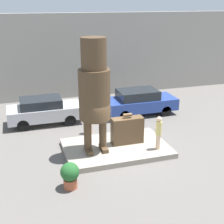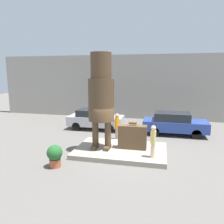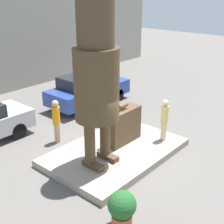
# 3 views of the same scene
# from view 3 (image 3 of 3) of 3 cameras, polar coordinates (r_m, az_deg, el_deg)

# --- Properties ---
(ground_plane) EXTENTS (60.00, 60.00, 0.00)m
(ground_plane) POSITION_cam_3_polar(r_m,az_deg,el_deg) (11.26, 0.64, -7.86)
(ground_plane) COLOR #605B56
(pedestal) EXTENTS (4.85, 3.19, 0.25)m
(pedestal) POSITION_cam_3_polar(r_m,az_deg,el_deg) (11.20, 0.64, -7.32)
(pedestal) COLOR gray
(pedestal) RESTS_ON ground_plane
(statue_figure) EXTENTS (1.37, 1.37, 5.08)m
(statue_figure) POSITION_cam_3_polar(r_m,az_deg,el_deg) (9.22, -2.88, 6.93)
(statue_figure) COLOR #4C3823
(statue_figure) RESTS_ON pedestal
(giant_suitcase) EXTENTS (1.51, 0.54, 1.51)m
(giant_suitcase) POSITION_cam_3_polar(r_m,az_deg,el_deg) (11.37, 1.99, -2.50)
(giant_suitcase) COLOR #4C3823
(giant_suitcase) RESTS_ON pedestal
(tourist) EXTENTS (0.27, 0.27, 1.59)m
(tourist) POSITION_cam_3_polar(r_m,az_deg,el_deg) (11.59, 9.56, -1.12)
(tourist) COLOR beige
(tourist) RESTS_ON pedestal
(parked_car_blue) EXTENTS (4.35, 1.84, 1.58)m
(parked_car_blue) POSITION_cam_3_polar(r_m,az_deg,el_deg) (15.65, -4.43, 4.22)
(parked_car_blue) COLOR #284293
(parked_car_blue) RESTS_ON ground_plane
(planter_pot) EXTENTS (0.72, 0.72, 1.05)m
(planter_pot) POSITION_cam_3_polar(r_m,az_deg,el_deg) (7.97, 1.83, -17.19)
(planter_pot) COLOR #AD5638
(planter_pot) RESTS_ON ground_plane
(worker_hivis) EXTENTS (0.29, 0.29, 1.71)m
(worker_hivis) POSITION_cam_3_polar(r_m,az_deg,el_deg) (11.94, -10.16, -1.37)
(worker_hivis) COLOR tan
(worker_hivis) RESTS_ON ground_plane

